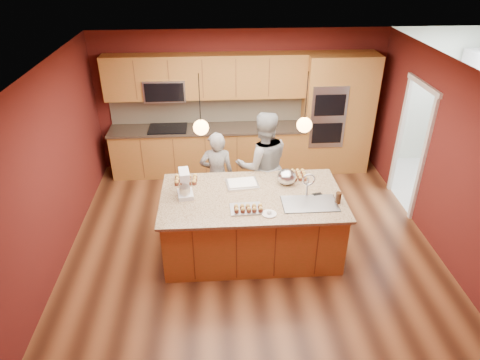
{
  "coord_description": "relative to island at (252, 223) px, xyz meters",
  "views": [
    {
      "loc": [
        -0.51,
        -5.44,
        4.12
      ],
      "look_at": [
        -0.17,
        -0.1,
        1.07
      ],
      "focal_mm": 32.0,
      "sensor_mm": 36.0,
      "label": 1
    }
  ],
  "objects": [
    {
      "name": "floor",
      "position": [
        0.0,
        0.34,
        -0.48
      ],
      "size": [
        5.5,
        5.5,
        0.0
      ],
      "primitive_type": "plane",
      "color": "#3E2113",
      "rests_on": "ground"
    },
    {
      "name": "ceiling",
      "position": [
        0.0,
        0.34,
        2.22
      ],
      "size": [
        5.5,
        5.5,
        0.0
      ],
      "primitive_type": "plane",
      "rotation": [
        3.14,
        0.0,
        0.0
      ],
      "color": "white",
      "rests_on": "ground"
    },
    {
      "name": "wall_back",
      "position": [
        0.0,
        2.84,
        0.87
      ],
      "size": [
        5.5,
        0.0,
        5.5
      ],
      "primitive_type": "plane",
      "rotation": [
        1.57,
        0.0,
        0.0
      ],
      "color": "#541815",
      "rests_on": "ground"
    },
    {
      "name": "wall_front",
      "position": [
        0.0,
        -2.16,
        0.87
      ],
      "size": [
        5.5,
        0.0,
        5.5
      ],
      "primitive_type": "plane",
      "rotation": [
        -1.57,
        0.0,
        0.0
      ],
      "color": "#541815",
      "rests_on": "ground"
    },
    {
      "name": "wall_left",
      "position": [
        -2.75,
        0.34,
        0.87
      ],
      "size": [
        0.0,
        5.0,
        5.0
      ],
      "primitive_type": "plane",
      "rotation": [
        1.57,
        0.0,
        1.57
      ],
      "color": "#541815",
      "rests_on": "ground"
    },
    {
      "name": "wall_right",
      "position": [
        2.75,
        0.34,
        0.87
      ],
      "size": [
        0.0,
        5.0,
        5.0
      ],
      "primitive_type": "plane",
      "rotation": [
        1.57,
        0.0,
        -1.57
      ],
      "color": "#541815",
      "rests_on": "ground"
    },
    {
      "name": "cabinet_run",
      "position": [
        -0.68,
        2.59,
        0.5
      ],
      "size": [
        3.74,
        0.64,
        2.3
      ],
      "color": "olive",
      "rests_on": "floor"
    },
    {
      "name": "oven_column",
      "position": [
        1.85,
        2.54,
        0.67
      ],
      "size": [
        1.3,
        0.62,
        2.3
      ],
      "color": "olive",
      "rests_on": "floor"
    },
    {
      "name": "doorway_trim",
      "position": [
        2.73,
        1.14,
        0.57
      ],
      "size": [
        0.08,
        1.11,
        2.2
      ],
      "primitive_type": null,
      "color": "silver",
      "rests_on": "wall_right"
    },
    {
      "name": "pendant_left",
      "position": [
        -0.68,
        0.0,
        1.52
      ],
      "size": [
        0.2,
        0.2,
        0.8
      ],
      "color": "black",
      "rests_on": "ceiling"
    },
    {
      "name": "pendant_right",
      "position": [
        0.65,
        0.0,
        1.52
      ],
      "size": [
        0.2,
        0.2,
        0.8
      ],
      "color": "black",
      "rests_on": "ceiling"
    },
    {
      "name": "island",
      "position": [
        0.0,
        0.0,
        0.0
      ],
      "size": [
        2.57,
        1.44,
        1.33
      ],
      "color": "olive",
      "rests_on": "floor"
    },
    {
      "name": "person_left",
      "position": [
        -0.5,
        0.97,
        0.27
      ],
      "size": [
        0.55,
        0.37,
        1.51
      ],
      "primitive_type": "imported",
      "rotation": [
        0.0,
        0.0,
        3.15
      ],
      "color": "black",
      "rests_on": "floor"
    },
    {
      "name": "person_right",
      "position": [
        0.25,
        0.97,
        0.43
      ],
      "size": [
        0.95,
        0.78,
        1.82
      ],
      "primitive_type": "imported",
      "rotation": [
        0.0,
        0.0,
        3.25
      ],
      "color": "slate",
      "rests_on": "floor"
    },
    {
      "name": "stand_mixer",
      "position": [
        -0.95,
        0.07,
        0.63
      ],
      "size": [
        0.25,
        0.31,
        0.4
      ],
      "rotation": [
        0.0,
        0.0,
        0.15
      ],
      "color": "white",
      "rests_on": "island"
    },
    {
      "name": "sheet_cake",
      "position": [
        -0.13,
        0.32,
        0.48
      ],
      "size": [
        0.5,
        0.39,
        0.05
      ],
      "rotation": [
        0.0,
        0.0,
        0.11
      ],
      "color": "white",
      "rests_on": "island"
    },
    {
      "name": "cooling_rack",
      "position": [
        -0.13,
        -0.34,
        0.47
      ],
      "size": [
        0.43,
        0.31,
        0.02
      ],
      "primitive_type": "cube",
      "rotation": [
        0.0,
        0.0,
        0.04
      ],
      "color": "#A4A7AB",
      "rests_on": "island"
    },
    {
      "name": "mixing_bowl",
      "position": [
        0.52,
        0.32,
        0.57
      ],
      "size": [
        0.28,
        0.28,
        0.24
      ],
      "primitive_type": "ellipsoid",
      "color": "silver",
      "rests_on": "island"
    },
    {
      "name": "plate",
      "position": [
        0.17,
        -0.47,
        0.47
      ],
      "size": [
        0.2,
        0.2,
        0.01
      ],
      "primitive_type": "cylinder",
      "color": "silver",
      "rests_on": "island"
    },
    {
      "name": "tumbler",
      "position": [
        1.14,
        -0.25,
        0.54
      ],
      "size": [
        0.08,
        0.08,
        0.16
      ],
      "primitive_type": "cylinder",
      "color": "#341E0F",
      "rests_on": "island"
    },
    {
      "name": "phone",
      "position": [
        0.91,
        -0.02,
        0.47
      ],
      "size": [
        0.14,
        0.1,
        0.01
      ],
      "primitive_type": "cube",
      "rotation": [
        0.0,
        0.0,
        0.23
      ],
      "color": "black",
      "rests_on": "island"
    },
    {
      "name": "cupcakes_left",
      "position": [
        -0.96,
        0.46,
        0.5
      ],
      "size": [
        0.35,
        0.26,
        0.08
      ],
      "primitive_type": null,
      "color": "gold",
      "rests_on": "island"
    },
    {
      "name": "cupcakes_rack",
      "position": [
        -0.1,
        -0.39,
        0.52
      ],
      "size": [
        0.4,
        0.16,
        0.07
      ],
      "primitive_type": null,
      "color": "gold",
      "rests_on": "island"
    },
    {
      "name": "cupcakes_right",
      "position": [
        0.71,
        0.51,
        0.5
      ],
      "size": [
        0.31,
        0.31,
        0.07
      ],
      "primitive_type": null,
      "color": "gold",
      "rests_on": "island"
    },
    {
      "name": "dryer",
      "position": [
        4.22,
        1.84,
        0.06
      ],
      "size": [
        0.79,
        0.8,
        1.09
      ],
      "primitive_type": "cube",
      "rotation": [
        0.0,
        0.0,
        0.17
      ],
      "color": "white",
      "rests_on": "floor"
    }
  ]
}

